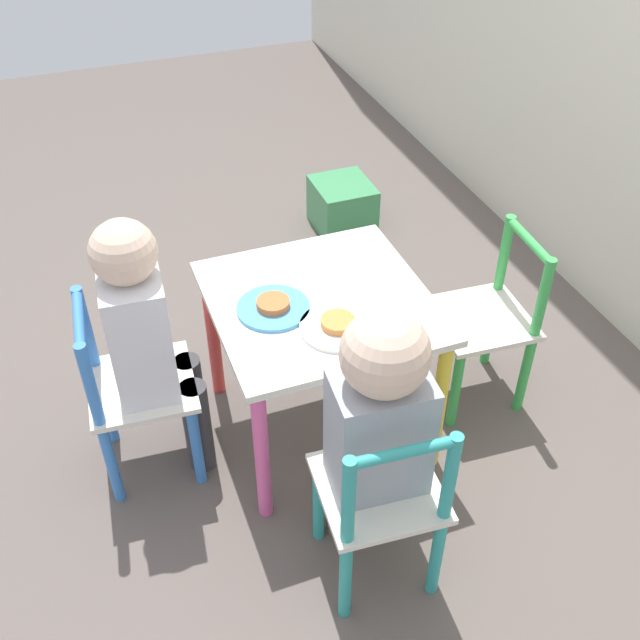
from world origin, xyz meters
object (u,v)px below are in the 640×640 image
(child_front, at_px, (147,332))
(child_right, at_px, (377,420))
(chair_blue, at_px, (133,392))
(chair_green, at_px, (487,322))
(kids_table, at_px, (320,322))
(chair_teal, at_px, (382,502))
(plate_front, at_px, (273,307))
(plate_right, at_px, (338,326))
(storage_bin, at_px, (342,206))

(child_front, xyz_separation_m, child_right, (0.46, 0.39, 0.01))
(chair_blue, distance_m, chair_green, 0.97)
(chair_blue, bearing_deg, child_front, -90.00)
(child_right, bearing_deg, chair_green, -138.33)
(child_right, bearing_deg, kids_table, -90.00)
(chair_teal, bearing_deg, child_right, -90.00)
(child_right, height_order, plate_front, child_right)
(chair_green, xyz_separation_m, plate_front, (-0.03, -0.61, 0.20))
(chair_teal, xyz_separation_m, child_front, (-0.52, -0.39, 0.18))
(plate_front, bearing_deg, chair_green, 86.95)
(chair_teal, relative_size, chair_green, 1.00)
(child_right, relative_size, plate_front, 4.11)
(plate_right, relative_size, storage_bin, 0.79)
(chair_green, bearing_deg, storage_bin, -173.96)
(chair_blue, xyz_separation_m, child_right, (0.46, 0.45, 0.20))
(chair_teal, relative_size, child_front, 0.70)
(child_front, relative_size, plate_right, 4.09)
(kids_table, distance_m, child_right, 0.43)
(child_right, distance_m, storage_bin, 1.50)
(plate_front, bearing_deg, kids_table, 90.00)
(plate_right, xyz_separation_m, storage_bin, (-1.07, 0.45, -0.37))
(chair_blue, height_order, storage_bin, chair_blue)
(chair_blue, bearing_deg, kids_table, -90.00)
(kids_table, xyz_separation_m, chair_teal, (0.49, -0.04, -0.12))
(chair_blue, bearing_deg, chair_green, -89.71)
(chair_blue, relative_size, storage_bin, 2.27)
(plate_front, bearing_deg, storage_bin, 149.08)
(plate_right, bearing_deg, kids_table, 180.00)
(child_right, relative_size, plate_right, 4.04)
(plate_front, bearing_deg, chair_blue, -95.84)
(chair_teal, xyz_separation_m, plate_front, (-0.49, -0.08, 0.20))
(child_front, xyz_separation_m, plate_front, (0.03, 0.30, 0.02))
(chair_teal, bearing_deg, chair_green, -134.61)
(kids_table, distance_m, plate_right, 0.15)
(chair_blue, distance_m, chair_teal, 0.69)
(kids_table, bearing_deg, chair_green, 86.19)
(child_front, bearing_deg, plate_front, -91.75)
(child_right, bearing_deg, plate_front, -73.83)
(plate_right, bearing_deg, chair_green, 100.38)
(plate_front, distance_m, storage_bin, 1.17)
(child_front, distance_m, child_right, 0.60)
(chair_teal, bearing_deg, chair_blue, -44.90)
(kids_table, bearing_deg, child_front, -94.39)
(storage_bin, bearing_deg, kids_table, -25.23)
(storage_bin, bearing_deg, chair_green, 2.23)
(child_right, height_order, plate_right, child_right)
(kids_table, height_order, chair_green, chair_green)
(child_front, bearing_deg, chair_teal, -138.96)
(chair_blue, xyz_separation_m, chair_teal, (0.52, 0.45, 0.00))
(chair_green, relative_size, plate_right, 2.87)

